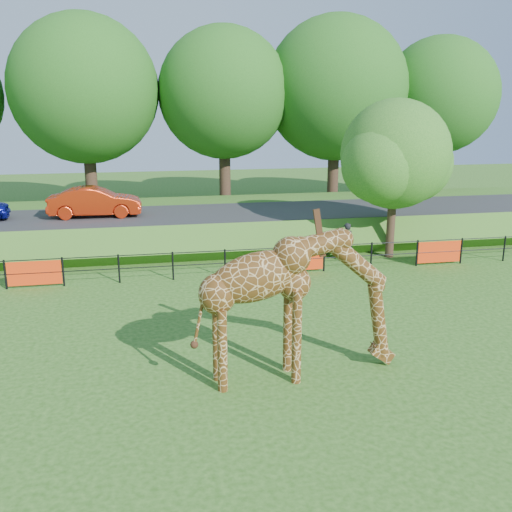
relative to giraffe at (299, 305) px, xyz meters
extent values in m
plane|color=#265114|center=(-0.59, 0.59, -1.84)|extent=(90.00, 90.00, 0.00)
cube|color=#265114|center=(-0.59, 16.09, -1.19)|extent=(40.00, 9.00, 1.30)
cube|color=#2A2A2C|center=(-0.59, 14.59, -0.48)|extent=(40.00, 5.00, 0.12)
imported|color=red|center=(-5.79, 14.64, 0.27)|extent=(4.22, 1.55, 1.38)
imported|color=black|center=(4.84, 10.01, -1.03)|extent=(0.61, 0.41, 1.63)
cylinder|color=#322116|center=(6.91, 10.19, -0.24)|extent=(0.36, 0.36, 3.20)
sphere|color=#245D19|center=(6.91, 10.19, 2.62)|extent=(4.60, 4.60, 4.60)
sphere|color=#245D19|center=(8.06, 10.88, 2.16)|extent=(3.45, 3.45, 3.45)
sphere|color=#245D19|center=(5.99, 9.50, 2.28)|extent=(3.22, 3.22, 3.22)
cylinder|color=#322116|center=(-6.59, 22.59, 0.66)|extent=(0.70, 0.70, 5.00)
sphere|color=#1A4F15|center=(-6.59, 22.59, 5.47)|extent=(8.40, 8.40, 8.40)
cylinder|color=#322116|center=(1.41, 22.59, 0.66)|extent=(0.70, 0.70, 5.00)
sphere|color=#1A4F15|center=(1.41, 22.59, 5.30)|extent=(7.80, 7.80, 7.80)
cylinder|color=#322116|center=(8.41, 22.59, 0.66)|extent=(0.70, 0.70, 5.00)
sphere|color=#1A4F15|center=(8.41, 22.59, 5.58)|extent=(8.80, 8.80, 8.80)
cylinder|color=#322116|center=(15.41, 22.59, 0.66)|extent=(0.70, 0.70, 5.00)
sphere|color=#1A4F15|center=(15.41, 22.59, 5.19)|extent=(7.40, 7.40, 7.40)
camera|label=1|loc=(-3.49, -12.45, 4.66)|focal=40.00mm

